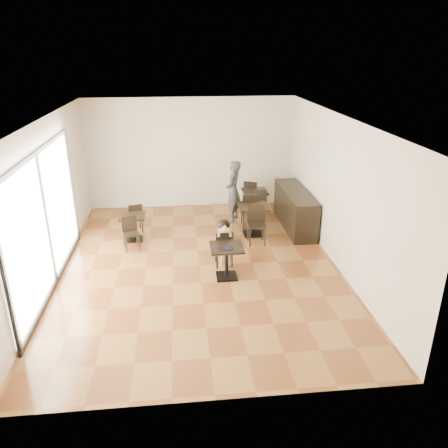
{
  "coord_description": "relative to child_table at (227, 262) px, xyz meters",
  "views": [
    {
      "loc": [
        -0.37,
        -8.61,
        4.48
      ],
      "look_at": [
        0.54,
        -0.09,
        1.0
      ],
      "focal_mm": 35.0,
      "sensor_mm": 36.0,
      "label": 1
    }
  ],
  "objects": [
    {
      "name": "cafe_table_mid",
      "position": [
        0.92,
        2.16,
        0.04
      ],
      "size": [
        0.76,
        0.76,
        0.79
      ],
      "primitive_type": null,
      "rotation": [
        0.0,
        0.0,
        -0.02
      ],
      "color": "black",
      "rests_on": "floor"
    },
    {
      "name": "service_counter",
      "position": [
        2.11,
        2.59,
        0.15
      ],
      "size": [
        0.6,
        2.4,
        1.0
      ],
      "primitive_type": "cube",
      "color": "black",
      "rests_on": "floor"
    },
    {
      "name": "child",
      "position": [
        0.0,
        0.55,
        0.18
      ],
      "size": [
        0.38,
        0.54,
        1.07
      ],
      "primitive_type": null,
      "color": "gray",
      "rests_on": "child_chair"
    },
    {
      "name": "storefront_window",
      "position": [
        -3.51,
        0.09,
        1.05
      ],
      "size": [
        0.04,
        4.5,
        2.6
      ],
      "primitive_type": "cube",
      "color": "white",
      "rests_on": "floor"
    },
    {
      "name": "cafe_table_left",
      "position": [
        -2.09,
        2.15,
        -0.03
      ],
      "size": [
        0.77,
        0.77,
        0.65
      ],
      "primitive_type": null,
      "rotation": [
        0.0,
        0.0,
        0.28
      ],
      "color": "black",
      "rests_on": "floor"
    },
    {
      "name": "child_chair",
      "position": [
        0.0,
        0.55,
        0.07
      ],
      "size": [
        0.38,
        0.38,
        0.85
      ],
      "primitive_type": null,
      "rotation": [
        0.0,
        0.0,
        3.14
      ],
      "color": "black",
      "rests_on": "floor"
    },
    {
      "name": "chair_mid_a",
      "position": [
        0.92,
        2.71,
        0.12
      ],
      "size": [
        0.43,
        0.43,
        0.95
      ],
      "primitive_type": null,
      "rotation": [
        0.0,
        0.0,
        3.12
      ],
      "color": "black",
      "rests_on": "floor"
    },
    {
      "name": "chair_back_b",
      "position": [
        1.19,
        2.99,
        0.09
      ],
      "size": [
        0.52,
        0.52,
        0.88
      ],
      "primitive_type": null,
      "rotation": [
        0.0,
        0.0,
        -0.39
      ],
      "color": "black",
      "rests_on": "floor"
    },
    {
      "name": "wall_front",
      "position": [
        -0.54,
        -3.41,
        1.25
      ],
      "size": [
        6.0,
        0.01,
        3.2
      ],
      "primitive_type": "cube",
      "color": "beige",
      "rests_on": "floor"
    },
    {
      "name": "adult_patron",
      "position": [
        0.54,
        3.24,
        0.49
      ],
      "size": [
        0.6,
        0.72,
        1.68
      ],
      "primitive_type": "imported",
      "rotation": [
        0.0,
        0.0,
        -1.96
      ],
      "color": "#36353A",
      "rests_on": "floor"
    },
    {
      "name": "wall_left",
      "position": [
        -3.54,
        0.59,
        1.25
      ],
      "size": [
        0.01,
        8.0,
        3.2
      ],
      "primitive_type": "cube",
      "color": "beige",
      "rests_on": "floor"
    },
    {
      "name": "wall_right",
      "position": [
        2.46,
        0.59,
        1.25
      ],
      "size": [
        0.01,
        8.0,
        3.2
      ],
      "primitive_type": "cube",
      "color": "beige",
      "rests_on": "floor"
    },
    {
      "name": "chair_mid_b",
      "position": [
        0.92,
        1.61,
        0.12
      ],
      "size": [
        0.43,
        0.43,
        0.95
      ],
      "primitive_type": null,
      "rotation": [
        0.0,
        0.0,
        -0.02
      ],
      "color": "black",
      "rests_on": "floor"
    },
    {
      "name": "plate",
      "position": [
        0.0,
        -0.1,
        0.36
      ],
      "size": [
        0.24,
        0.24,
        0.01
      ],
      "primitive_type": "cylinder",
      "color": "black",
      "rests_on": "child_table"
    },
    {
      "name": "chair_back_a",
      "position": [
        1.19,
        4.09,
        0.09
      ],
      "size": [
        0.52,
        0.52,
        0.88
      ],
      "primitive_type": null,
      "rotation": [
        0.0,
        0.0,
        2.75
      ],
      "color": "black",
      "rests_on": "floor"
    },
    {
      "name": "wall_back",
      "position": [
        -0.54,
        4.59,
        1.25
      ],
      "size": [
        6.0,
        0.01,
        3.2
      ],
      "primitive_type": "cube",
      "color": "beige",
      "rests_on": "floor"
    },
    {
      "name": "child_table",
      "position": [
        0.0,
        0.0,
        0.0
      ],
      "size": [
        0.67,
        0.67,
        0.71
      ],
      "primitive_type": null,
      "color": "black",
      "rests_on": "floor"
    },
    {
      "name": "ceiling",
      "position": [
        -0.54,
        0.59,
        2.85
      ],
      "size": [
        6.0,
        8.0,
        0.01
      ],
      "primitive_type": "cube",
      "color": "silver",
      "rests_on": "floor"
    },
    {
      "name": "chair_left_a",
      "position": [
        -2.09,
        2.7,
        0.04
      ],
      "size": [
        0.44,
        0.44,
        0.79
      ],
      "primitive_type": null,
      "rotation": [
        0.0,
        0.0,
        3.42
      ],
      "color": "black",
      "rests_on": "floor"
    },
    {
      "name": "cafe_table_back",
      "position": [
        1.19,
        3.54,
        0.01
      ],
      "size": [
        0.9,
        0.9,
        0.73
      ],
      "primitive_type": null,
      "rotation": [
        0.0,
        0.0,
        -0.39
      ],
      "color": "black",
      "rests_on": "floor"
    },
    {
      "name": "pizza_slice",
      "position": [
        0.0,
        0.36,
        0.57
      ],
      "size": [
        0.25,
        0.19,
        0.06
      ],
      "primitive_type": null,
      "color": "#EEC882",
      "rests_on": "child"
    },
    {
      "name": "floor",
      "position": [
        -0.54,
        0.59,
        -0.35
      ],
      "size": [
        6.0,
        8.0,
        0.01
      ],
      "primitive_type": "cube",
      "color": "brown",
      "rests_on": "ground"
    },
    {
      "name": "chair_left_b",
      "position": [
        -2.09,
        1.6,
        0.04
      ],
      "size": [
        0.44,
        0.44,
        0.79
      ],
      "primitive_type": null,
      "rotation": [
        0.0,
        0.0,
        0.28
      ],
      "color": "black",
      "rests_on": "floor"
    }
  ]
}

